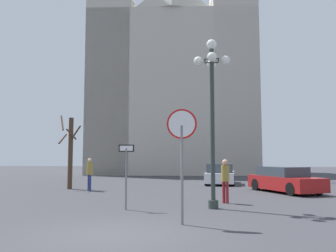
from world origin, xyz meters
TOP-DOWN VIEW (x-y plane):
  - ground_plane at (0.00, 0.00)m, footprint 120.00×120.00m
  - cathedral at (-1.74, 30.98)m, footprint 18.86×13.93m
  - stop_sign at (1.54, 1.41)m, footprint 0.85×0.08m
  - one_way_arrow_sign at (-0.63, 3.86)m, footprint 0.56×0.08m
  - street_lamp at (2.44, 4.52)m, footprint 1.35×1.35m
  - bare_tree at (-5.76, 11.26)m, footprint 1.29×1.29m
  - parked_car_near_red at (6.24, 10.74)m, footprint 3.47×4.72m
  - parked_car_far_white at (3.08, 16.03)m, footprint 2.21×4.49m
  - pedestrian_walking at (-4.22, 10.31)m, footprint 0.32×0.32m
  - pedestrian_standing at (2.94, 6.00)m, footprint 0.32×0.32m

SIDE VIEW (x-z plane):
  - ground_plane at x=0.00m, z-range 0.00..0.00m
  - parked_car_near_red at x=6.24m, z-range -0.03..1.31m
  - parked_car_far_white at x=3.08m, z-range -0.04..1.35m
  - pedestrian_standing at x=2.94m, z-range 0.19..1.94m
  - pedestrian_walking at x=-4.22m, z-range 0.19..1.97m
  - one_way_arrow_sign at x=-0.63m, z-range 0.28..2.57m
  - bare_tree at x=-5.76m, z-range 0.06..4.39m
  - stop_sign at x=1.54m, z-range 0.67..3.87m
  - street_lamp at x=2.44m, z-range 0.98..7.22m
  - cathedral at x=-1.74m, z-range -6.67..30.59m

